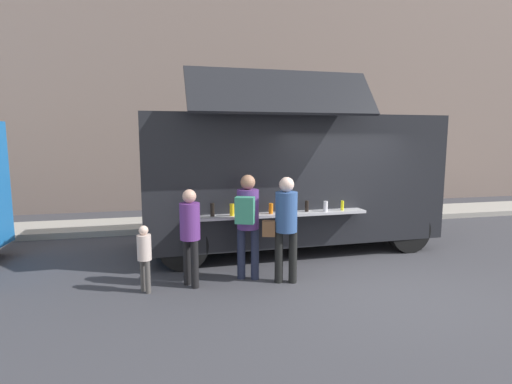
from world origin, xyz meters
name	(u,v)px	position (x,y,z in m)	size (l,w,h in m)	color
ground_plane	(377,284)	(0.00, 0.00, 0.00)	(60.00, 60.00, 0.00)	#38383D
curb_strip	(112,227)	(-4.77, 5.14, 0.07)	(28.00, 1.60, 0.15)	#9E998E
building_behind	(150,76)	(-3.77, 9.04, 4.53)	(32.00, 2.40, 9.06)	gray
food_truck_main	(288,177)	(-0.76, 2.52, 1.56)	(6.15, 3.16, 3.61)	black
trash_bin	(405,201)	(3.66, 4.84, 0.51)	(0.60, 0.60, 1.03)	#2F5C3A
customer_front_ordering	(285,221)	(-1.47, 0.42, 1.05)	(0.58, 0.36, 1.77)	black
customer_mid_with_backpack	(248,216)	(-2.05, 0.69, 1.10)	(0.46, 0.59, 1.79)	#1F253A
customer_rear_waiting	(190,229)	(-3.01, 0.60, 0.95)	(0.32, 0.32, 1.60)	black
child_near_queue	(144,253)	(-3.72, 0.50, 0.64)	(0.22, 0.22, 1.07)	#4B4744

